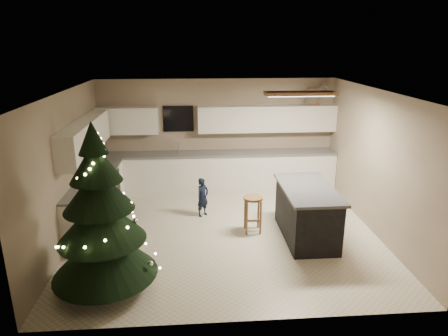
{
  "coord_description": "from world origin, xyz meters",
  "views": [
    {
      "loc": [
        -0.54,
        -6.72,
        3.4
      ],
      "look_at": [
        0.0,
        0.35,
        1.15
      ],
      "focal_mm": 32.0,
      "sensor_mm": 36.0,
      "label": 1
    }
  ],
  "objects_px": {
    "island": "(307,212)",
    "bar_stool": "(253,206)",
    "rocking_horse": "(315,93)",
    "christmas_tree": "(101,224)",
    "toddler": "(203,197)"
  },
  "relations": [
    {
      "from": "island",
      "to": "bar_stool",
      "type": "relative_size",
      "value": 2.47
    },
    {
      "from": "island",
      "to": "rocking_horse",
      "type": "distance_m",
      "value": 3.25
    },
    {
      "from": "bar_stool",
      "to": "christmas_tree",
      "type": "xyz_separation_m",
      "value": [
        -2.36,
        -1.61,
        0.48
      ]
    },
    {
      "from": "island",
      "to": "rocking_horse",
      "type": "bearing_deg",
      "value": 72.77
    },
    {
      "from": "island",
      "to": "toddler",
      "type": "height_order",
      "value": "island"
    },
    {
      "from": "bar_stool",
      "to": "rocking_horse",
      "type": "height_order",
      "value": "rocking_horse"
    },
    {
      "from": "island",
      "to": "rocking_horse",
      "type": "relative_size",
      "value": 2.67
    },
    {
      "from": "toddler",
      "to": "bar_stool",
      "type": "bearing_deg",
      "value": -83.59
    },
    {
      "from": "christmas_tree",
      "to": "toddler",
      "type": "bearing_deg",
      "value": 58.75
    },
    {
      "from": "christmas_tree",
      "to": "island",
      "type": "bearing_deg",
      "value": 21.97
    },
    {
      "from": "bar_stool",
      "to": "rocking_horse",
      "type": "xyz_separation_m",
      "value": [
        1.74,
        2.31,
        1.75
      ]
    },
    {
      "from": "toddler",
      "to": "rocking_horse",
      "type": "distance_m",
      "value": 3.58
    },
    {
      "from": "bar_stool",
      "to": "toddler",
      "type": "relative_size",
      "value": 0.86
    },
    {
      "from": "island",
      "to": "bar_stool",
      "type": "height_order",
      "value": "island"
    },
    {
      "from": "bar_stool",
      "to": "christmas_tree",
      "type": "distance_m",
      "value": 2.9
    }
  ]
}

